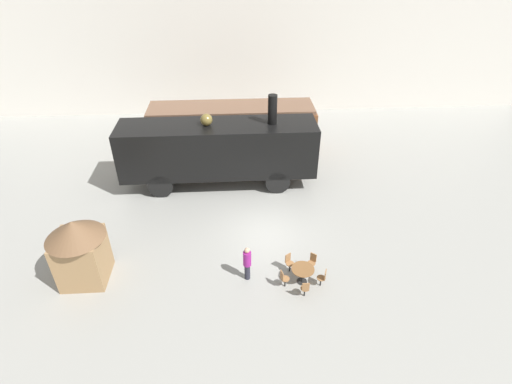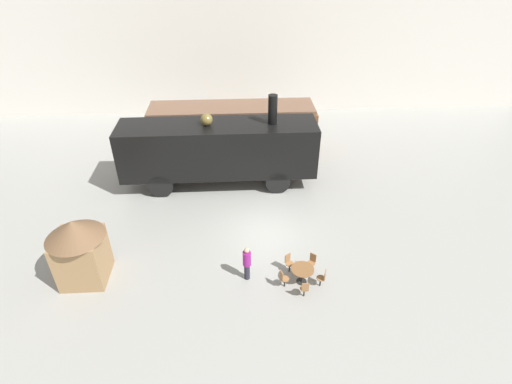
% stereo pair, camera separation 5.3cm
% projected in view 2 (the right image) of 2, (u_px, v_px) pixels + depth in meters
% --- Properties ---
extents(ground_plane, '(80.00, 80.00, 0.00)m').
position_uv_depth(ground_plane, '(265.00, 230.00, 19.69)').
color(ground_plane, gray).
extents(backdrop_wall, '(44.00, 0.15, 9.00)m').
position_uv_depth(backdrop_wall, '(250.00, 54.00, 29.88)').
color(backdrop_wall, silver).
rests_on(backdrop_wall, ground_plane).
extents(passenger_coach_wooden, '(10.43, 2.63, 3.25)m').
position_uv_depth(passenger_coach_wooden, '(232.00, 126.00, 25.36)').
color(passenger_coach_wooden, brown).
rests_on(passenger_coach_wooden, ground_plane).
extents(steam_locomotive, '(10.73, 2.50, 5.28)m').
position_uv_depth(steam_locomotive, '(219.00, 148.00, 21.98)').
color(steam_locomotive, black).
rests_on(steam_locomotive, ground_plane).
extents(cafe_table_near, '(0.96, 0.96, 0.74)m').
position_uv_depth(cafe_table_near, '(302.00, 271.00, 16.49)').
color(cafe_table_near, black).
rests_on(cafe_table_near, ground_plane).
extents(cafe_chair_0, '(0.40, 0.40, 0.87)m').
position_uv_depth(cafe_chair_0, '(312.00, 261.00, 17.12)').
color(cafe_chair_0, black).
rests_on(cafe_chair_0, ground_plane).
extents(cafe_chair_1, '(0.40, 0.40, 0.87)m').
position_uv_depth(cafe_chair_1, '(289.00, 261.00, 17.10)').
color(cafe_chair_1, black).
rests_on(cafe_chair_1, ground_plane).
extents(cafe_chair_2, '(0.39, 0.37, 0.87)m').
position_uv_depth(cafe_chair_2, '(283.00, 278.00, 16.31)').
color(cafe_chair_2, black).
rests_on(cafe_chair_2, ground_plane).
extents(cafe_chair_3, '(0.36, 0.36, 0.87)m').
position_uv_depth(cafe_chair_3, '(305.00, 288.00, 15.83)').
color(cafe_chair_3, black).
rests_on(cafe_chair_3, ground_plane).
extents(cafe_chair_4, '(0.39, 0.37, 0.87)m').
position_uv_depth(cafe_chair_4, '(323.00, 277.00, 16.34)').
color(cafe_chair_4, black).
rests_on(cafe_chair_4, ground_plane).
extents(visitor_person, '(0.34, 0.34, 1.68)m').
position_uv_depth(visitor_person, '(247.00, 262.00, 16.49)').
color(visitor_person, '#262633').
rests_on(visitor_person, ground_plane).
extents(ticket_kiosk, '(2.34, 2.34, 3.00)m').
position_uv_depth(ticket_kiosk, '(79.00, 247.00, 16.12)').
color(ticket_kiosk, '#99754C').
rests_on(ticket_kiosk, ground_plane).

